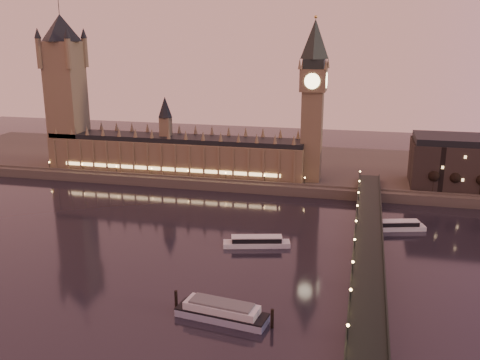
# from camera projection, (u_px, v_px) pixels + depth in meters

# --- Properties ---
(ground) EXTENTS (700.00, 700.00, 0.00)m
(ground) POSITION_uv_depth(u_px,v_px,m) (168.00, 251.00, 252.79)
(ground) COLOR black
(ground) RESTS_ON ground
(far_embankment) EXTENTS (560.00, 130.00, 6.00)m
(far_embankment) POSITION_uv_depth(u_px,v_px,m) (284.00, 166.00, 400.07)
(far_embankment) COLOR #423D35
(far_embankment) RESTS_ON ground
(palace_of_westminster) EXTENTS (180.00, 26.62, 52.00)m
(palace_of_westminster) POSITION_uv_depth(u_px,v_px,m) (175.00, 150.00, 369.40)
(palace_of_westminster) COLOR brown
(palace_of_westminster) RESTS_ON ground
(victoria_tower) EXTENTS (31.68, 31.68, 118.00)m
(victoria_tower) POSITION_uv_depth(u_px,v_px,m) (65.00, 83.00, 375.41)
(victoria_tower) COLOR brown
(victoria_tower) RESTS_ON ground
(big_ben) EXTENTS (17.68, 17.68, 104.00)m
(big_ben) POSITION_uv_depth(u_px,v_px,m) (313.00, 91.00, 337.23)
(big_ben) COLOR brown
(big_ben) RESTS_ON ground
(westminster_bridge) EXTENTS (13.20, 260.00, 15.30)m
(westminster_bridge) POSITION_uv_depth(u_px,v_px,m) (367.00, 258.00, 230.96)
(westminster_bridge) COLOR black
(westminster_bridge) RESTS_ON ground
(bare_tree_0) EXTENTS (6.88, 6.88, 13.98)m
(bare_tree_0) POSITION_uv_depth(u_px,v_px,m) (432.00, 176.00, 322.11)
(bare_tree_0) COLOR black
(bare_tree_0) RESTS_ON ground
(bare_tree_1) EXTENTS (6.88, 6.88, 13.98)m
(bare_tree_1) POSITION_uv_depth(u_px,v_px,m) (456.00, 177.00, 319.01)
(bare_tree_1) COLOR black
(bare_tree_1) RESTS_ON ground
(cruise_boat_a) EXTENTS (32.89, 14.64, 5.15)m
(cruise_boat_a) POSITION_uv_depth(u_px,v_px,m) (257.00, 242.00, 257.87)
(cruise_boat_a) COLOR silver
(cruise_boat_a) RESTS_ON ground
(cruise_boat_b) EXTENTS (28.23, 13.98, 5.06)m
(cruise_boat_b) POSITION_uv_depth(u_px,v_px,m) (399.00, 226.00, 279.56)
(cruise_boat_b) COLOR silver
(cruise_boat_b) RESTS_ON ground
(moored_barge) EXTENTS (38.52, 14.12, 7.13)m
(moored_barge) POSITION_uv_depth(u_px,v_px,m) (222.00, 311.00, 191.98)
(moored_barge) COLOR #939FBC
(moored_barge) RESTS_ON ground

